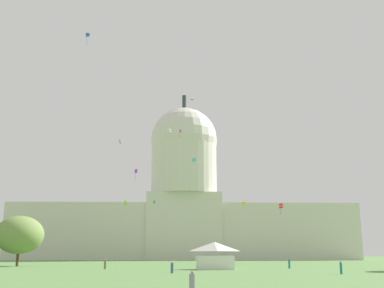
{
  "coord_description": "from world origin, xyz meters",
  "views": [
    {
      "loc": [
        -0.98,
        -31.18,
        2.85
      ],
      "look_at": [
        2.47,
        63.83,
        24.96
      ],
      "focal_mm": 43.85,
      "sensor_mm": 36.0,
      "label": 1
    }
  ],
  "objects_px": {
    "kite_orange_low": "(283,209)",
    "kite_white_high": "(169,131)",
    "person_grey_edge_west": "(192,283)",
    "kite_green_low": "(154,202)",
    "person_teal_near_tent": "(289,264)",
    "kite_magenta_high": "(180,132)",
    "kite_red_low": "(281,206)",
    "kite_yellow_mid": "(244,204)",
    "kite_pink_mid": "(120,142)",
    "person_teal_front_right": "(341,268)",
    "kite_cyan_mid": "(194,160)",
    "kite_lime_low": "(125,205)",
    "event_tent": "(215,256)",
    "tree_west_mid": "(19,235)",
    "person_olive_front_left": "(105,264)",
    "capitol_building": "(184,204)",
    "kite_violet_mid": "(136,172)",
    "person_denim_deep_crowd": "(172,268)",
    "kite_blue_high": "(88,35)",
    "kite_turquoise_high": "(192,100)"
  },
  "relations": [
    {
      "from": "capitol_building",
      "to": "kite_violet_mid",
      "type": "bearing_deg",
      "value": -114.99
    },
    {
      "from": "capitol_building",
      "to": "event_tent",
      "type": "height_order",
      "value": "capitol_building"
    },
    {
      "from": "kite_violet_mid",
      "to": "kite_lime_low",
      "type": "xyz_separation_m",
      "value": [
        0.45,
        -35.63,
        -14.86
      ]
    },
    {
      "from": "kite_yellow_mid",
      "to": "person_olive_front_left",
      "type": "bearing_deg",
      "value": -32.25
    },
    {
      "from": "person_teal_near_tent",
      "to": "kite_blue_high",
      "type": "height_order",
      "value": "kite_blue_high"
    },
    {
      "from": "person_teal_front_right",
      "to": "kite_white_high",
      "type": "xyz_separation_m",
      "value": [
        -24.99,
        93.91,
        43.81
      ]
    },
    {
      "from": "kite_yellow_mid",
      "to": "kite_cyan_mid",
      "type": "xyz_separation_m",
      "value": [
        -18.82,
        -33.45,
        8.9
      ]
    },
    {
      "from": "kite_violet_mid",
      "to": "kite_yellow_mid",
      "type": "distance_m",
      "value": 39.25
    },
    {
      "from": "kite_yellow_mid",
      "to": "person_teal_front_right",
      "type": "bearing_deg",
      "value": -7.33
    },
    {
      "from": "kite_yellow_mid",
      "to": "kite_pink_mid",
      "type": "relative_size",
      "value": 1.03
    },
    {
      "from": "kite_cyan_mid",
      "to": "person_grey_edge_west",
      "type": "bearing_deg",
      "value": 156.05
    },
    {
      "from": "tree_west_mid",
      "to": "person_denim_deep_crowd",
      "type": "relative_size",
      "value": 8.38
    },
    {
      "from": "person_grey_edge_west",
      "to": "kite_green_low",
      "type": "height_order",
      "value": "kite_green_low"
    },
    {
      "from": "kite_green_low",
      "to": "kite_lime_low",
      "type": "bearing_deg",
      "value": -55.58
    },
    {
      "from": "person_teal_front_right",
      "to": "kite_orange_low",
      "type": "bearing_deg",
      "value": 19.47
    },
    {
      "from": "kite_orange_low",
      "to": "kite_white_high",
      "type": "xyz_separation_m",
      "value": [
        -27.58,
        49.57,
        31.64
      ]
    },
    {
      "from": "person_grey_edge_west",
      "to": "kite_violet_mid",
      "type": "height_order",
      "value": "kite_violet_mid"
    },
    {
      "from": "person_teal_front_right",
      "to": "kite_cyan_mid",
      "type": "bearing_deg",
      "value": 38.04
    },
    {
      "from": "capitol_building",
      "to": "kite_cyan_mid",
      "type": "distance_m",
      "value": 67.99
    },
    {
      "from": "kite_magenta_high",
      "to": "kite_orange_low",
      "type": "bearing_deg",
      "value": -134.36
    },
    {
      "from": "event_tent",
      "to": "kite_lime_low",
      "type": "xyz_separation_m",
      "value": [
        -20.23,
        40.0,
        12.9
      ]
    },
    {
      "from": "tree_west_mid",
      "to": "kite_yellow_mid",
      "type": "bearing_deg",
      "value": 44.31
    },
    {
      "from": "person_teal_front_right",
      "to": "kite_red_low",
      "type": "relative_size",
      "value": 0.71
    },
    {
      "from": "kite_orange_low",
      "to": "kite_blue_high",
      "type": "bearing_deg",
      "value": 37.04
    },
    {
      "from": "kite_blue_high",
      "to": "kite_pink_mid",
      "type": "relative_size",
      "value": 2.47
    },
    {
      "from": "person_olive_front_left",
      "to": "kite_lime_low",
      "type": "relative_size",
      "value": 0.43
    },
    {
      "from": "capitol_building",
      "to": "kite_lime_low",
      "type": "distance_m",
      "value": 75.11
    },
    {
      "from": "person_olive_front_left",
      "to": "kite_orange_low",
      "type": "distance_m",
      "value": 45.73
    },
    {
      "from": "person_denim_deep_crowd",
      "to": "kite_orange_low",
      "type": "distance_m",
      "value": 49.39
    },
    {
      "from": "kite_blue_high",
      "to": "kite_lime_low",
      "type": "xyz_separation_m",
      "value": [
        6.35,
        29.4,
        -34.2
      ]
    },
    {
      "from": "person_teal_front_right",
      "to": "kite_lime_low",
      "type": "bearing_deg",
      "value": 54.03
    },
    {
      "from": "kite_yellow_mid",
      "to": "kite_white_high",
      "type": "height_order",
      "value": "kite_white_high"
    },
    {
      "from": "kite_red_low",
      "to": "kite_white_high",
      "type": "distance_m",
      "value": 73.5
    },
    {
      "from": "person_olive_front_left",
      "to": "kite_cyan_mid",
      "type": "relative_size",
      "value": 0.74
    },
    {
      "from": "person_olive_front_left",
      "to": "kite_violet_mid",
      "type": "relative_size",
      "value": 0.42
    },
    {
      "from": "kite_orange_low",
      "to": "kite_violet_mid",
      "type": "relative_size",
      "value": 0.3
    },
    {
      "from": "tree_west_mid",
      "to": "person_teal_near_tent",
      "type": "height_order",
      "value": "tree_west_mid"
    },
    {
      "from": "person_teal_front_right",
      "to": "kite_green_low",
      "type": "xyz_separation_m",
      "value": [
        -28.91,
        73.13,
        16.65
      ]
    },
    {
      "from": "tree_west_mid",
      "to": "person_olive_front_left",
      "type": "height_order",
      "value": "tree_west_mid"
    },
    {
      "from": "kite_orange_low",
      "to": "kite_blue_high",
      "type": "height_order",
      "value": "kite_blue_high"
    },
    {
      "from": "kite_turquoise_high",
      "to": "kite_violet_mid",
      "type": "bearing_deg",
      "value": 138.25
    },
    {
      "from": "person_teal_near_tent",
      "to": "kite_magenta_high",
      "type": "distance_m",
      "value": 61.85
    },
    {
      "from": "person_teal_near_tent",
      "to": "kite_red_low",
      "type": "xyz_separation_m",
      "value": [
        0.93,
        8.76,
        11.63
      ]
    },
    {
      "from": "kite_cyan_mid",
      "to": "kite_lime_low",
      "type": "distance_m",
      "value": 23.22
    },
    {
      "from": "person_teal_near_tent",
      "to": "kite_red_low",
      "type": "height_order",
      "value": "kite_red_low"
    },
    {
      "from": "kite_pink_mid",
      "to": "kite_lime_low",
      "type": "height_order",
      "value": "kite_pink_mid"
    },
    {
      "from": "person_denim_deep_crowd",
      "to": "kite_magenta_high",
      "type": "distance_m",
      "value": 74.96
    },
    {
      "from": "kite_yellow_mid",
      "to": "kite_blue_high",
      "type": "distance_m",
      "value": 86.04
    },
    {
      "from": "person_teal_front_right",
      "to": "kite_yellow_mid",
      "type": "relative_size",
      "value": 1.37
    },
    {
      "from": "event_tent",
      "to": "kite_green_low",
      "type": "bearing_deg",
      "value": 100.01
    }
  ]
}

